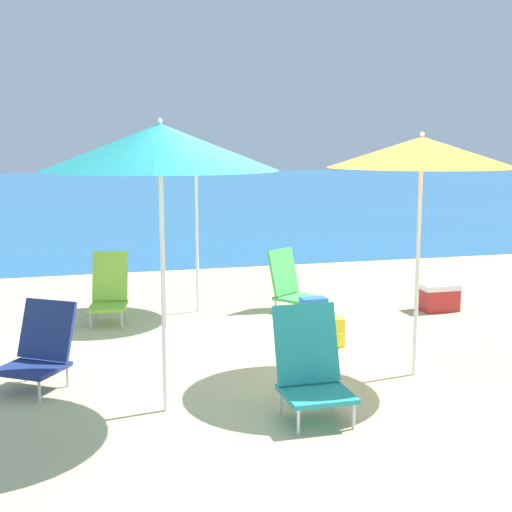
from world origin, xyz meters
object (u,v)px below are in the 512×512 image
object	(u,v)px
beach_umbrella_orange	(422,153)
beach_chair_teal	(311,366)
water_bottle	(304,350)
beach_chair_green	(289,283)
backpack_blue	(314,312)
beach_umbrella_teal	(160,148)
cooler_box	(438,297)
beach_chair_navy	(40,348)
backpack_yellow	(327,333)
beach_chair_lime	(109,290)
beach_umbrella_green	(196,160)

from	to	relation	value
beach_umbrella_orange	beach_chair_teal	xyz separation A→B (m)	(-1.23, -0.65, -1.59)
water_bottle	beach_chair_teal	bearing A→B (deg)	-107.60
beach_chair_green	backpack_blue	xyz separation A→B (m)	(0.02, -0.83, -0.18)
beach_umbrella_teal	cooler_box	bearing A→B (deg)	32.90
water_bottle	cooler_box	distance (m)	2.77
beach_chair_navy	backpack_blue	bearing A→B (deg)	58.79
beach_umbrella_orange	beach_chair_teal	distance (m)	2.12
backpack_yellow	water_bottle	size ratio (longest dim) A/B	1.12
beach_chair_teal	cooler_box	bearing A→B (deg)	46.82
beach_chair_lime	cooler_box	xyz separation A→B (m)	(3.97, -0.52, -0.20)
beach_chair_teal	beach_chair_navy	xyz separation A→B (m)	(-2.00, 1.22, -0.05)
beach_chair_navy	backpack_blue	xyz separation A→B (m)	(2.96, 1.30, -0.18)
beach_chair_navy	beach_umbrella_teal	bearing A→B (deg)	-6.62
beach_umbrella_orange	beach_chair_green	size ratio (longest dim) A/B	2.84
beach_chair_teal	backpack_yellow	bearing A→B (deg)	65.43
beach_chair_lime	beach_chair_teal	bearing A→B (deg)	-58.16
backpack_blue	cooler_box	bearing A→B (deg)	9.69
beach_chair_lime	backpack_blue	xyz separation A→B (m)	(2.22, -0.82, -0.21)
beach_chair_navy	backpack_blue	world-z (taller)	beach_chair_navy
beach_umbrella_teal	beach_umbrella_green	distance (m)	3.30
beach_chair_teal	backpack_yellow	distance (m)	1.89
beach_chair_green	beach_chair_navy	bearing A→B (deg)	-179.17
beach_chair_green	cooler_box	size ratio (longest dim) A/B	1.65
beach_umbrella_teal	backpack_yellow	xyz separation A→B (m)	(1.85, 1.31, -1.88)
beach_chair_teal	beach_chair_green	size ratio (longest dim) A/B	1.09
beach_umbrella_green	beach_chair_navy	world-z (taller)	beach_umbrella_green
beach_chair_teal	beach_umbrella_teal	bearing A→B (deg)	160.48
backpack_blue	beach_umbrella_green	bearing A→B (deg)	137.59
beach_umbrella_green	cooler_box	xyz separation A→B (m)	(2.89, -0.74, -1.69)
beach_umbrella_teal	backpack_yellow	bearing A→B (deg)	35.22
beach_umbrella_teal	backpack_blue	world-z (taller)	beach_umbrella_teal
beach_chair_green	backpack_yellow	distance (m)	1.67
beach_umbrella_green	beach_chair_lime	bearing A→B (deg)	-168.61
beach_chair_teal	backpack_blue	distance (m)	2.71
beach_chair_teal	beach_chair_lime	size ratio (longest dim) A/B	1.03
beach_umbrella_teal	backpack_yellow	size ratio (longest dim) A/B	6.90
beach_chair_lime	beach_umbrella_teal	bearing A→B (deg)	-74.85
beach_chair_teal	cooler_box	world-z (taller)	beach_chair_teal
beach_chair_navy	water_bottle	size ratio (longest dim) A/B	2.58
beach_umbrella_green	beach_umbrella_orange	bearing A→B (deg)	-64.24
beach_umbrella_green	beach_chair_teal	xyz separation A→B (m)	(0.18, -3.56, -1.47)
beach_umbrella_green	cooler_box	distance (m)	3.42
beach_chair_lime	beach_umbrella_green	bearing A→B (deg)	22.59
beach_umbrella_green	water_bottle	bearing A→B (deg)	-75.69
backpack_yellow	beach_umbrella_orange	bearing A→B (deg)	-67.69
beach_umbrella_teal	beach_chair_green	distance (m)	3.95
beach_chair_lime	water_bottle	bearing A→B (deg)	-39.88
beach_umbrella_teal	cooler_box	xyz separation A→B (m)	(3.77, 2.44, -1.86)
beach_chair_navy	beach_chair_green	size ratio (longest dim) A/B	0.98
beach_chair_lime	beach_chair_navy	bearing A→B (deg)	-97.97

